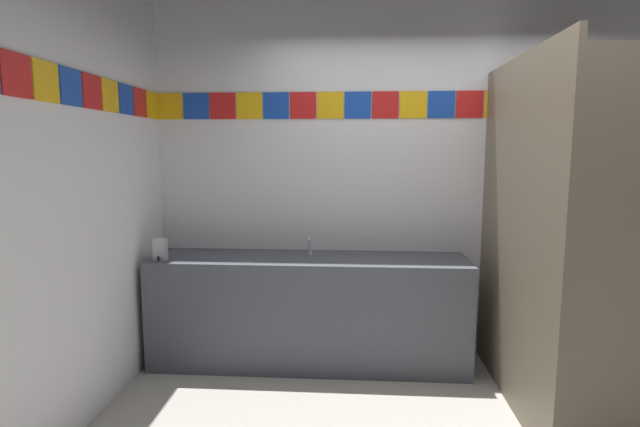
# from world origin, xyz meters

# --- Properties ---
(wall_back) EXTENTS (4.26, 0.09, 2.83)m
(wall_back) POSITION_xyz_m (0.00, 1.46, 1.42)
(wall_back) COLOR silver
(wall_back) RESTS_ON ground_plane
(wall_side) EXTENTS (0.09, 2.83, 2.83)m
(wall_side) POSITION_xyz_m (-2.17, -0.00, 1.42)
(wall_side) COLOR silver
(wall_side) RESTS_ON ground_plane
(vanity_counter) EXTENTS (2.37, 0.56, 0.83)m
(vanity_counter) POSITION_xyz_m (-0.89, 1.14, 0.42)
(vanity_counter) COLOR #4C515B
(vanity_counter) RESTS_ON ground_plane
(faucet_center) EXTENTS (0.04, 0.10, 0.14)m
(faucet_center) POSITION_xyz_m (-0.89, 1.23, 0.88)
(faucet_center) COLOR silver
(faucet_center) RESTS_ON vanity_counter
(soap_dispenser) EXTENTS (0.09, 0.09, 0.16)m
(soap_dispenser) POSITION_xyz_m (-1.97, 0.98, 0.91)
(soap_dispenser) COLOR #B7BABF
(soap_dispenser) RESTS_ON vanity_counter
(stall_divider) EXTENTS (0.92, 1.49, 2.21)m
(stall_divider) POSITION_xyz_m (0.63, 0.41, 1.11)
(stall_divider) COLOR #726651
(stall_divider) RESTS_ON ground_plane
(toilet) EXTENTS (0.39, 0.49, 0.74)m
(toilet) POSITION_xyz_m (1.05, 1.03, 0.30)
(toilet) COLOR white
(toilet) RESTS_ON ground_plane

